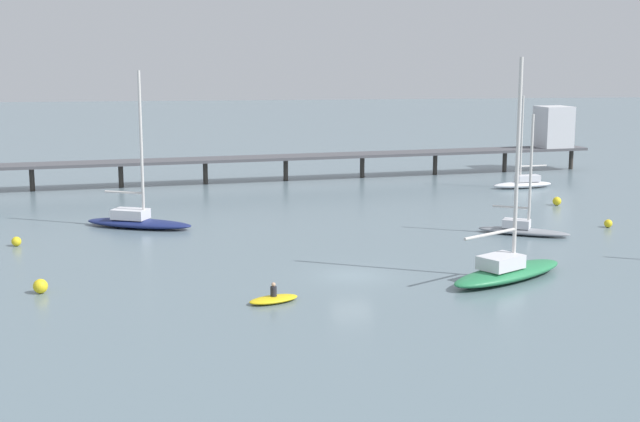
{
  "coord_description": "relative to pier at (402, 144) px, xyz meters",
  "views": [
    {
      "loc": [
        -9.29,
        -52.6,
        13.78
      ],
      "look_at": [
        0.0,
        14.46,
        1.5
      ],
      "focal_mm": 49.71,
      "sensor_mm": 36.0,
      "label": 1
    }
  ],
  "objects": [
    {
      "name": "ground_plane",
      "position": [
        -13.21,
        -43.18,
        -3.53
      ],
      "size": [
        400.0,
        400.0,
        0.0
      ],
      "primitive_type": "plane",
      "color": "slate"
    },
    {
      "name": "mooring_buoy_outer",
      "position": [
        -31.7,
        -44.67,
        -3.11
      ],
      "size": [
        0.84,
        0.84,
        0.84
      ],
      "primitive_type": "sphere",
      "color": "yellow",
      "rests_on": "ground_plane"
    },
    {
      "name": "sailboat_navy",
      "position": [
        -27.39,
        -25.82,
        -2.85
      ],
      "size": [
        9.17,
        5.83,
        12.3
      ],
      "color": "navy",
      "rests_on": "ground_plane"
    },
    {
      "name": "mooring_buoy_inner",
      "position": [
        9.52,
        -30.89,
        -3.21
      ],
      "size": [
        0.65,
        0.65,
        0.65
      ],
      "primitive_type": "sphere",
      "color": "yellow",
      "rests_on": "ground_plane"
    },
    {
      "name": "pier",
      "position": [
        0.0,
        0.0,
        0.0
      ],
      "size": [
        71.16,
        13.58,
        7.44
      ],
      "color": "#4C4C51",
      "rests_on": "ground_plane"
    },
    {
      "name": "mooring_buoy_mid",
      "position": [
        9.55,
        -20.62,
        -3.14
      ],
      "size": [
        0.78,
        0.78,
        0.78
      ],
      "primitive_type": "sphere",
      "color": "yellow",
      "rests_on": "ground_plane"
    },
    {
      "name": "sailboat_green",
      "position": [
        -4.02,
        -45.48,
        -2.79
      ],
      "size": [
        9.42,
        7.24,
        13.43
      ],
      "color": "#287F4C",
      "rests_on": "ground_plane"
    },
    {
      "name": "sailboat_white",
      "position": [
        10.3,
        -10.31,
        -2.89
      ],
      "size": [
        6.59,
        2.56,
        9.37
      ],
      "color": "white",
      "rests_on": "ground_plane"
    },
    {
      "name": "mooring_buoy_near",
      "position": [
        -35.55,
        -31.5,
        -3.19
      ],
      "size": [
        0.69,
        0.69,
        0.69
      ],
      "primitive_type": "sphere",
      "color": "yellow",
      "rests_on": "ground_plane"
    },
    {
      "name": "sailboat_gray",
      "position": [
        1.78,
        -32.63,
        -2.94
      ],
      "size": [
        6.85,
        4.89,
        9.16
      ],
      "color": "gray",
      "rests_on": "ground_plane"
    },
    {
      "name": "dinghy_yellow",
      "position": [
        -18.54,
        -48.38,
        -3.33
      ],
      "size": [
        3.23,
        2.36,
        1.14
      ],
      "color": "yellow",
      "rests_on": "ground_plane"
    }
  ]
}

